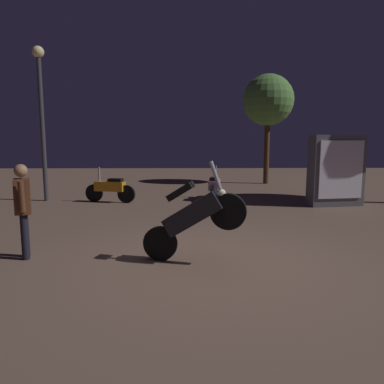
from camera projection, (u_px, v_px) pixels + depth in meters
ground_plane at (216, 262)px, 5.78m from camera, size 40.00×40.00×0.00m
motorcycle_black_foreground at (193, 217)px, 5.61m from camera, size 1.63×0.55×1.63m
motorcycle_pink_parked_left at (215, 186)px, 11.82m from camera, size 0.47×1.65×1.11m
motorcycle_orange_parked_right at (110, 189)px, 11.32m from camera, size 1.64×0.52×1.11m
person_rider_beside at (23, 203)px, 5.84m from camera, size 0.35×0.64×1.56m
streetlamp_near at (41, 104)px, 11.25m from camera, size 0.36×0.36×4.81m
tree_center_bg at (268, 101)px, 15.88m from camera, size 2.25×2.25×4.84m
kiosk_billboard at (336, 171)px, 10.65m from camera, size 1.65×0.74×2.10m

